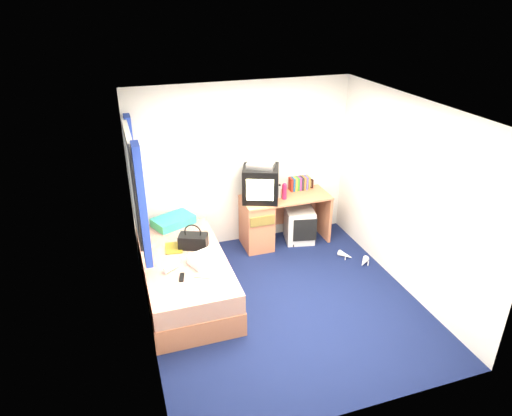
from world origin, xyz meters
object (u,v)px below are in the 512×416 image
object	(u,v)px
vcr	(261,165)
colour_swatch_fan	(203,277)
water_bottle	(171,267)
handbag	(193,241)
aerosol_can	(279,192)
picture_frame	(310,183)
pink_water_bottle	(284,192)
crt_tv	(261,184)
desk	(267,220)
bed	(185,275)
towel	(204,259)
pillow	(173,221)
storage_cube	(299,225)
magazine	(174,248)
white_heels	(355,259)
remote_control	(182,277)

from	to	relation	value
vcr	colour_swatch_fan	distance (m)	1.94
water_bottle	handbag	bearing A→B (deg)	51.23
aerosol_can	colour_swatch_fan	size ratio (longest dim) A/B	0.85
picture_frame	pink_water_bottle	size ratio (longest dim) A/B	0.64
crt_tv	vcr	distance (m)	0.28
desk	vcr	world-z (taller)	vcr
bed	colour_swatch_fan	size ratio (longest dim) A/B	9.09
towel	pillow	bearing A→B (deg)	99.80
pillow	water_bottle	world-z (taller)	pillow
storage_cube	picture_frame	xyz separation A→B (m)	(0.26, 0.25, 0.56)
bed	water_bottle	world-z (taller)	water_bottle
bed	crt_tv	bearing A→B (deg)	33.93
handbag	magazine	xyz separation A→B (m)	(-0.24, 0.05, -0.09)
crt_tv	picture_frame	distance (m)	0.91
pillow	picture_frame	xyz separation A→B (m)	(2.14, 0.18, 0.22)
handbag	vcr	bearing A→B (deg)	53.87
water_bottle	storage_cube	bearing A→B (deg)	27.03
picture_frame	handbag	bearing A→B (deg)	-170.24
pink_water_bottle	towel	bearing A→B (deg)	-144.79
crt_tv	water_bottle	size ratio (longest dim) A/B	3.17
crt_tv	towel	bearing A→B (deg)	-113.46
aerosol_can	magazine	distance (m)	1.79
storage_cube	pink_water_bottle	bearing A→B (deg)	-161.68
storage_cube	white_heels	xyz separation A→B (m)	(0.52, -0.81, -0.22)
desk	water_bottle	xyz separation A→B (m)	(-1.58, -1.11, 0.17)
pillow	desk	xyz separation A→B (m)	(1.38, -0.01, -0.19)
magazine	colour_swatch_fan	size ratio (longest dim) A/B	1.27
magazine	white_heels	distance (m)	2.55
remote_control	towel	bearing A→B (deg)	51.43
desk	crt_tv	xyz separation A→B (m)	(-0.11, -0.00, 0.59)
bed	desk	world-z (taller)	desk
crt_tv	handbag	size ratio (longest dim) A/B	1.57
pillow	pink_water_bottle	bearing A→B (deg)	-3.49
pink_water_bottle	aerosol_can	distance (m)	0.08
pillow	handbag	world-z (taller)	handbag
water_bottle	remote_control	distance (m)	0.22
colour_swatch_fan	handbag	bearing A→B (deg)	87.98
colour_swatch_fan	desk	bearing A→B (deg)	47.47
pillow	towel	world-z (taller)	pillow
desk	pink_water_bottle	xyz separation A→B (m)	(0.22, -0.08, 0.45)
aerosol_can	remote_control	bearing A→B (deg)	-142.22
storage_cube	towel	distance (m)	2.00
bed	picture_frame	distance (m)	2.46
picture_frame	handbag	world-z (taller)	picture_frame
picture_frame	bed	bearing A→B (deg)	-167.69
pink_water_bottle	colour_swatch_fan	bearing A→B (deg)	-139.04
magazine	aerosol_can	bearing A→B (deg)	20.38
pillow	remote_control	xyz separation A→B (m)	(-0.12, -1.33, -0.05)
magazine	picture_frame	bearing A→B (deg)	20.27
water_bottle	colour_swatch_fan	distance (m)	0.41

